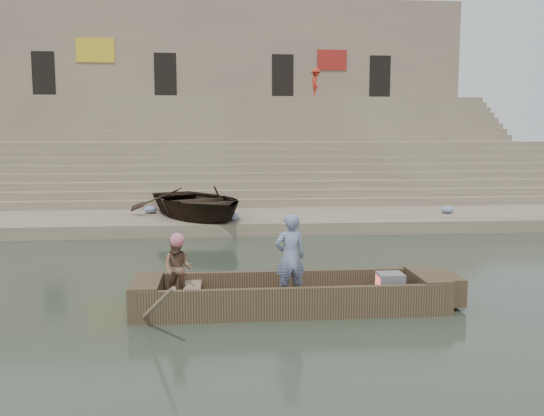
{
  "coord_description": "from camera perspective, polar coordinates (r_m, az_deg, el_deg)",
  "views": [
    {
      "loc": [
        1.03,
        -11.54,
        3.15
      ],
      "look_at": [
        2.3,
        2.08,
        1.4
      ],
      "focal_mm": 38.36,
      "sensor_mm": 36.0,
      "label": 1
    }
  ],
  "objects": [
    {
      "name": "building_wall",
      "position": [
        38.13,
        -7.0,
        10.92
      ],
      "size": [
        32.0,
        5.07,
        11.2
      ],
      "color": "gray",
      "rests_on": "ground"
    },
    {
      "name": "lower_landing",
      "position": [
        19.79,
        -8.27,
        -1.36
      ],
      "size": [
        32.0,
        4.0,
        0.4
      ],
      "primitive_type": "cube",
      "color": "gray",
      "rests_on": "ground"
    },
    {
      "name": "standing_man",
      "position": [
        10.25,
        1.79,
        -4.85
      ],
      "size": [
        0.63,
        0.48,
        1.55
      ],
      "primitive_type": "imported",
      "rotation": [
        0.0,
        0.0,
        3.34
      ],
      "color": "navy",
      "rests_on": "main_rowboat"
    },
    {
      "name": "cloth_bundles",
      "position": [
        19.43,
        -9.36,
        -0.56
      ],
      "size": [
        19.94,
        2.42,
        0.26
      ],
      "color": "#3F5999",
      "rests_on": "lower_landing"
    },
    {
      "name": "rowboat_trim",
      "position": [
        10.61,
        2.9,
        -8.27
      ],
      "size": [
        6.04,
        2.63,
        1.81
      ],
      "color": "brown",
      "rests_on": "ground"
    },
    {
      "name": "upper_landing",
      "position": [
        34.06,
        -7.12,
        6.3
      ],
      "size": [
        32.0,
        3.0,
        5.2
      ],
      "primitive_type": "cube",
      "color": "gray",
      "rests_on": "ground"
    },
    {
      "name": "mid_landing",
      "position": [
        27.12,
        -7.52,
        3.52
      ],
      "size": [
        32.0,
        3.0,
        2.8
      ],
      "primitive_type": "cube",
      "color": "gray",
      "rests_on": "ground"
    },
    {
      "name": "ghat_steps",
      "position": [
        28.78,
        -7.41,
        4.53
      ],
      "size": [
        32.0,
        11.0,
        5.2
      ],
      "color": "gray",
      "rests_on": "ground"
    },
    {
      "name": "television",
      "position": [
        10.94,
        11.46,
        -7.31
      ],
      "size": [
        0.46,
        0.42,
        0.4
      ],
      "color": "slate",
      "rests_on": "main_rowboat"
    },
    {
      "name": "rowing_man",
      "position": [
        10.43,
        -9.24,
        -5.89
      ],
      "size": [
        0.65,
        0.57,
        1.14
      ],
      "primitive_type": "imported",
      "rotation": [
        0.0,
        0.0,
        -0.29
      ],
      "color": "#246C45",
      "rests_on": "main_rowboat"
    },
    {
      "name": "main_rowboat",
      "position": [
        10.65,
        1.78,
        -9.31
      ],
      "size": [
        5.0,
        1.3,
        0.22
      ],
      "primitive_type": "cube",
      "color": "brown",
      "rests_on": "ground"
    },
    {
      "name": "beached_rowboat",
      "position": [
        19.35,
        -7.34,
        0.59
      ],
      "size": [
        5.35,
        6.01,
        1.03
      ],
      "primitive_type": "imported",
      "rotation": [
        0.0,
        0.0,
        0.45
      ],
      "color": "#2D2116",
      "rests_on": "lower_landing"
    },
    {
      "name": "ground",
      "position": [
        12.01,
        -10.18,
        -8.04
      ],
      "size": [
        120.0,
        120.0,
        0.0
      ],
      "primitive_type": "plane",
      "color": "#2A3528",
      "rests_on": "ground"
    },
    {
      "name": "pedestrian",
      "position": [
        34.76,
        4.34,
        12.09
      ],
      "size": [
        0.77,
        1.19,
        1.75
      ],
      "primitive_type": "imported",
      "rotation": [
        0.0,
        0.0,
        1.47
      ],
      "color": "red",
      "rests_on": "upper_landing"
    }
  ]
}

